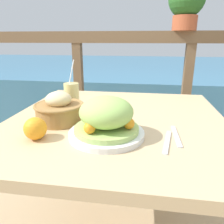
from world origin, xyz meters
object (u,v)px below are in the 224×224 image
Objects in this scene: salad_plate at (106,120)px; drink_glass at (72,96)px; potted_plant at (187,3)px; bread_basket at (59,110)px.

drink_glass is (-0.23, 0.29, 0.00)m from salad_plate.
drink_glass is 1.15m from potted_plant.
potted_plant is (0.63, 0.82, 0.52)m from drink_glass.
salad_plate is 1.32× the size of bread_basket.
bread_basket is (-0.22, 0.12, -0.01)m from salad_plate.
salad_plate is 0.37m from drink_glass.
potted_plant is at bearing 52.54° from drink_glass.
drink_glass reaches higher than bread_basket.
bread_basket is (0.00, -0.17, -0.01)m from drink_glass.
salad_plate reaches higher than bread_basket.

